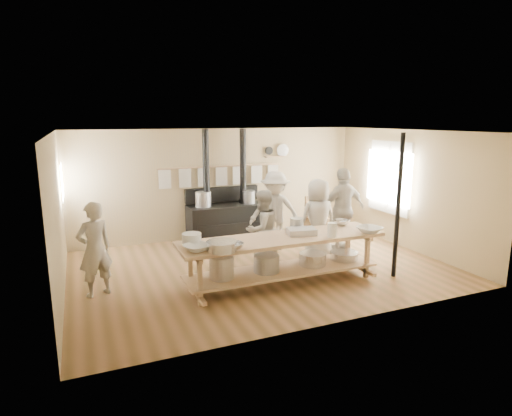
{
  "coord_description": "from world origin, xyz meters",
  "views": [
    {
      "loc": [
        -3.13,
        -7.21,
        2.84
      ],
      "look_at": [
        -0.03,
        0.2,
        1.14
      ],
      "focal_mm": 30.0,
      "sensor_mm": 36.0,
      "label": 1
    }
  ],
  "objects_px": {
    "cook_center": "(318,219)",
    "cook_by_window": "(275,211)",
    "cook_far_left": "(95,249)",
    "cook_right": "(343,210)",
    "stove": "(226,218)",
    "roasting_pan": "(301,231)",
    "prep_table": "(282,255)",
    "chair": "(317,226)",
    "cook_left": "(262,229)"
  },
  "relations": [
    {
      "from": "cook_by_window",
      "to": "roasting_pan",
      "type": "xyz_separation_m",
      "value": [
        -0.37,
        -1.87,
        0.04
      ]
    },
    {
      "from": "stove",
      "to": "cook_far_left",
      "type": "bearing_deg",
      "value": -142.59
    },
    {
      "from": "cook_center",
      "to": "cook_left",
      "type": "bearing_deg",
      "value": 3.49
    },
    {
      "from": "stove",
      "to": "cook_far_left",
      "type": "height_order",
      "value": "stove"
    },
    {
      "from": "cook_far_left",
      "to": "roasting_pan",
      "type": "bearing_deg",
      "value": 146.16
    },
    {
      "from": "roasting_pan",
      "to": "cook_center",
      "type": "bearing_deg",
      "value": 46.78
    },
    {
      "from": "chair",
      "to": "prep_table",
      "type": "bearing_deg",
      "value": -139.55
    },
    {
      "from": "stove",
      "to": "chair",
      "type": "bearing_deg",
      "value": -18.76
    },
    {
      "from": "cook_left",
      "to": "cook_right",
      "type": "distance_m",
      "value": 2.08
    },
    {
      "from": "cook_right",
      "to": "roasting_pan",
      "type": "xyz_separation_m",
      "value": [
        -1.7,
        -1.24,
        -0.0
      ]
    },
    {
      "from": "cook_right",
      "to": "prep_table",
      "type": "bearing_deg",
      "value": 28.89
    },
    {
      "from": "cook_right",
      "to": "cook_by_window",
      "type": "xyz_separation_m",
      "value": [
        -1.33,
        0.62,
        -0.04
      ]
    },
    {
      "from": "stove",
      "to": "cook_center",
      "type": "distance_m",
      "value": 2.42
    },
    {
      "from": "cook_by_window",
      "to": "cook_left",
      "type": "bearing_deg",
      "value": -97.44
    },
    {
      "from": "cook_by_window",
      "to": "chair",
      "type": "relative_size",
      "value": 1.7
    },
    {
      "from": "cook_center",
      "to": "prep_table",
      "type": "bearing_deg",
      "value": 38.41
    },
    {
      "from": "cook_center",
      "to": "cook_right",
      "type": "distance_m",
      "value": 0.84
    },
    {
      "from": "cook_right",
      "to": "chair",
      "type": "bearing_deg",
      "value": -92.39
    },
    {
      "from": "stove",
      "to": "prep_table",
      "type": "bearing_deg",
      "value": -90.04
    },
    {
      "from": "cook_center",
      "to": "cook_by_window",
      "type": "relative_size",
      "value": 0.96
    },
    {
      "from": "cook_far_left",
      "to": "cook_by_window",
      "type": "distance_m",
      "value": 3.92
    },
    {
      "from": "cook_far_left",
      "to": "cook_right",
      "type": "bearing_deg",
      "value": 164.07
    },
    {
      "from": "stove",
      "to": "cook_right",
      "type": "relative_size",
      "value": 1.43
    },
    {
      "from": "chair",
      "to": "roasting_pan",
      "type": "distance_m",
      "value": 2.91
    },
    {
      "from": "cook_right",
      "to": "roasting_pan",
      "type": "relative_size",
      "value": 3.74
    },
    {
      "from": "cook_left",
      "to": "cook_right",
      "type": "height_order",
      "value": "cook_right"
    },
    {
      "from": "stove",
      "to": "cook_right",
      "type": "xyz_separation_m",
      "value": [
        2.08,
        -1.75,
        0.39
      ]
    },
    {
      "from": "stove",
      "to": "cook_left",
      "type": "height_order",
      "value": "stove"
    },
    {
      "from": "cook_right",
      "to": "cook_by_window",
      "type": "height_order",
      "value": "cook_right"
    },
    {
      "from": "stove",
      "to": "chair",
      "type": "xyz_separation_m",
      "value": [
        2.08,
        -0.71,
        -0.22
      ]
    },
    {
      "from": "prep_table",
      "to": "cook_center",
      "type": "height_order",
      "value": "cook_center"
    },
    {
      "from": "cook_far_left",
      "to": "cook_left",
      "type": "bearing_deg",
      "value": 161.8
    },
    {
      "from": "stove",
      "to": "cook_by_window",
      "type": "relative_size",
      "value": 1.51
    },
    {
      "from": "cook_far_left",
      "to": "cook_right",
      "type": "relative_size",
      "value": 0.86
    },
    {
      "from": "cook_far_left",
      "to": "chair",
      "type": "height_order",
      "value": "cook_far_left"
    },
    {
      "from": "prep_table",
      "to": "cook_right",
      "type": "height_order",
      "value": "cook_right"
    },
    {
      "from": "prep_table",
      "to": "cook_far_left",
      "type": "bearing_deg",
      "value": 166.16
    },
    {
      "from": "cook_center",
      "to": "stove",
      "type": "bearing_deg",
      "value": -56.69
    },
    {
      "from": "cook_by_window",
      "to": "cook_far_left",
      "type": "bearing_deg",
      "value": -133.13
    },
    {
      "from": "cook_far_left",
      "to": "cook_by_window",
      "type": "relative_size",
      "value": 0.9
    },
    {
      "from": "roasting_pan",
      "to": "cook_by_window",
      "type": "bearing_deg",
      "value": 78.69
    },
    {
      "from": "cook_far_left",
      "to": "cook_by_window",
      "type": "height_order",
      "value": "cook_by_window"
    },
    {
      "from": "cook_far_left",
      "to": "cook_left",
      "type": "distance_m",
      "value": 3.02
    },
    {
      "from": "cook_center",
      "to": "cook_by_window",
      "type": "distance_m",
      "value": 1.05
    },
    {
      "from": "cook_center",
      "to": "chair",
      "type": "height_order",
      "value": "cook_center"
    },
    {
      "from": "cook_left",
      "to": "roasting_pan",
      "type": "xyz_separation_m",
      "value": [
        0.35,
        -0.91,
        0.15
      ]
    },
    {
      "from": "cook_center",
      "to": "cook_right",
      "type": "height_order",
      "value": "cook_right"
    },
    {
      "from": "stove",
      "to": "roasting_pan",
      "type": "bearing_deg",
      "value": -82.72
    },
    {
      "from": "stove",
      "to": "cook_center",
      "type": "relative_size",
      "value": 1.57
    },
    {
      "from": "cook_left",
      "to": "cook_by_window",
      "type": "relative_size",
      "value": 0.88
    }
  ]
}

